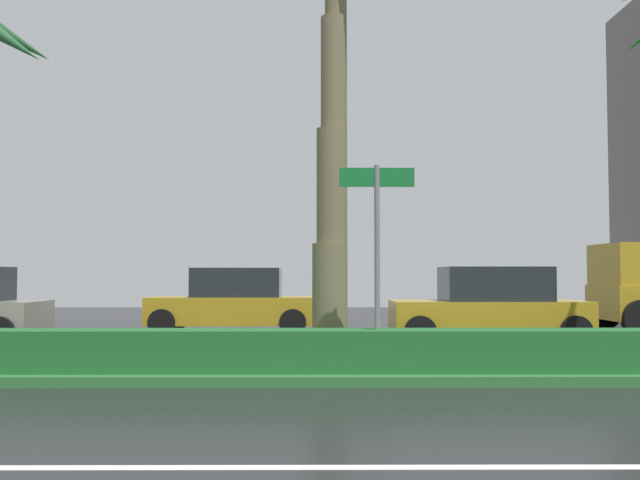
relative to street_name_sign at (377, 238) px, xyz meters
name	(u,v)px	position (x,y,z in m)	size (l,w,h in m)	color
ground_plane	(343,364)	(-0.41, 2.42, -2.13)	(90.00, 42.00, 0.10)	black
near_lane_divider_stripe	(375,467)	(-0.41, -4.58, -2.08)	(81.00, 0.14, 0.01)	white
median_strip	(345,364)	(-0.41, 1.42, -2.00)	(85.50, 4.00, 0.15)	#2D6B33
median_hedge	(349,350)	(-0.41, 0.02, -1.63)	(76.50, 0.70, 0.60)	#1E6028
street_name_sign	(377,238)	(0.00, 0.00, 0.00)	(1.10, 0.08, 3.00)	slate
car_in_traffic_second	(233,302)	(-3.08, 8.58, -1.25)	(4.30, 2.02, 1.72)	#B28C1E
car_in_traffic_third	(490,307)	(3.01, 5.69, -1.25)	(4.30, 2.02, 1.72)	#B28C1E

